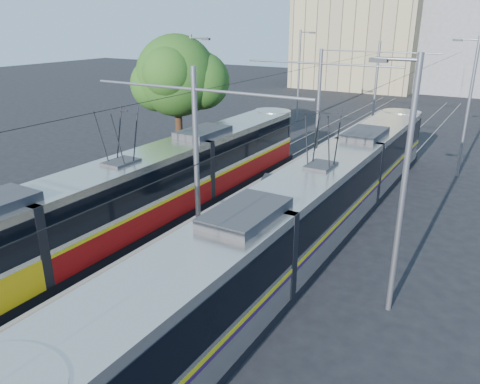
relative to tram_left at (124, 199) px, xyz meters
The scene contains 12 objects.
ground 8.67m from the tram_left, 64.95° to the right, with size 160.00×160.00×0.00m, color black.
platform 10.09m from the tram_left, 68.84° to the left, with size 4.00×50.00×0.30m, color gray.
tactile_strip_left 9.65m from the tram_left, 76.98° to the left, with size 0.70×50.00×0.01m, color gray.
tactile_strip_right 10.67m from the tram_left, 61.49° to the left, with size 0.70×50.00×0.01m, color gray.
rails 10.11m from the tram_left, 68.84° to the left, with size 8.71×70.00×0.03m.
tram_left is the anchor object (origin of this frame).
tram_right 8.11m from the tram_left, 27.42° to the left, with size 2.43×29.73×5.50m.
catenary 7.91m from the tram_left, 60.84° to the left, with size 9.20×70.00×7.00m.
street_lamps 14.00m from the tram_left, 74.85° to the left, with size 15.18×38.22×8.00m.
shelter 6.25m from the tram_left, 41.01° to the left, with size 0.81×1.05×2.06m.
tree 12.01m from the tram_left, 114.16° to the left, with size 5.54×5.13×8.05m.
building_left 52.98m from the tram_left, 96.98° to the left, with size 16.32×12.24×14.54m.
Camera 1 is at (10.00, -5.54, 8.81)m, focal length 35.00 mm.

